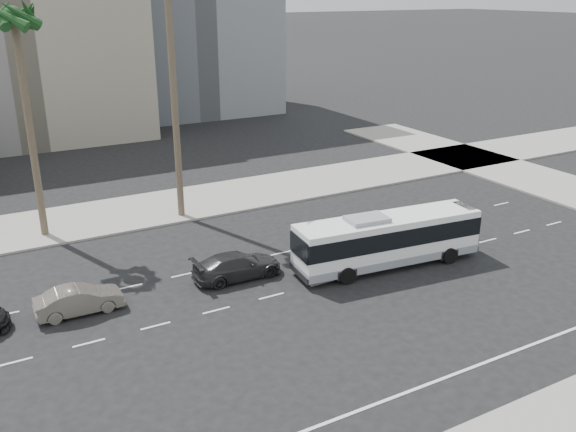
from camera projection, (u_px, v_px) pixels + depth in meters
ground at (368, 271)px, 33.71m from camera, size 700.00×700.00×0.00m
sidewalk_north at (247, 193)px, 46.40m from camera, size 120.00×7.00×0.15m
midrise_beige_west at (11, 47)px, 62.02m from camera, size 24.00×18.00×18.00m
midrise_gray_center at (175, 2)px, 75.49m from camera, size 20.00×20.00×26.00m
city_bus at (388, 238)px, 33.92m from camera, size 10.89×3.46×3.07m
car_a at (237, 266)px, 32.76m from camera, size 2.03×4.86×1.40m
car_b at (79, 300)px, 29.20m from camera, size 1.48×4.10×1.34m
palm_mid at (14, 21)px, 34.10m from camera, size 4.61×4.61×14.27m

